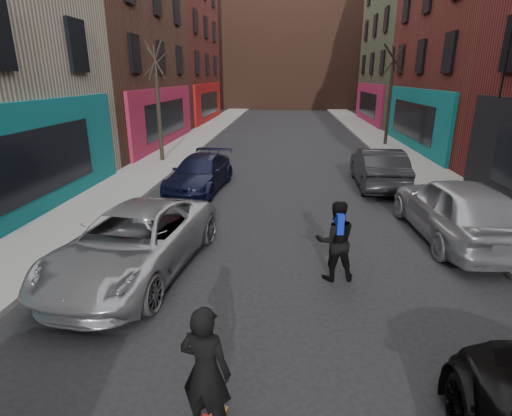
% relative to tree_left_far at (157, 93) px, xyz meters
% --- Properties ---
extents(sidewalk_left, '(2.50, 84.00, 0.13)m').
position_rel_tree_left_far_xyz_m(sidewalk_left, '(-0.05, 12.00, -3.31)').
color(sidewalk_left, gray).
rests_on(sidewalk_left, ground).
extents(sidewalk_right, '(2.50, 84.00, 0.13)m').
position_rel_tree_left_far_xyz_m(sidewalk_right, '(12.45, 12.00, -3.31)').
color(sidewalk_right, gray).
rests_on(sidewalk_right, ground).
extents(building_far, '(40.00, 10.00, 14.00)m').
position_rel_tree_left_far_xyz_m(building_far, '(6.20, 38.00, 3.62)').
color(building_far, '#47281E').
rests_on(building_far, ground).
extents(tree_left_far, '(2.00, 2.00, 6.50)m').
position_rel_tree_left_far_xyz_m(tree_left_far, '(0.00, 0.00, 0.00)').
color(tree_left_far, black).
rests_on(tree_left_far, sidewalk_left).
extents(tree_right_far, '(2.00, 2.00, 6.80)m').
position_rel_tree_left_far_xyz_m(tree_right_far, '(12.40, 6.00, 0.15)').
color(tree_right_far, black).
rests_on(tree_right_far, sidewalk_right).
extents(parked_left_far, '(3.01, 5.43, 1.44)m').
position_rel_tree_left_far_xyz_m(parked_left_far, '(3.00, -11.68, -2.66)').
color(parked_left_far, gray).
rests_on(parked_left_far, ground).
extents(parked_left_end, '(2.22, 4.61, 1.29)m').
position_rel_tree_left_far_xyz_m(parked_left_end, '(3.00, -4.88, -2.73)').
color(parked_left_end, black).
rests_on(parked_left_end, ground).
extents(parked_right_far, '(2.28, 5.14, 1.72)m').
position_rel_tree_left_far_xyz_m(parked_right_far, '(10.80, -9.17, -2.52)').
color(parked_right_far, '#9B9DA4').
rests_on(parked_right_far, ground).
extents(parked_right_end, '(1.72, 4.66, 1.52)m').
position_rel_tree_left_far_xyz_m(parked_right_end, '(9.88, -3.85, -2.62)').
color(parked_right_end, black).
rests_on(parked_right_end, ground).
extents(skateboarder, '(0.70, 0.54, 1.70)m').
position_rel_tree_left_far_xyz_m(skateboarder, '(5.44, -15.81, -2.43)').
color(skateboarder, black).
rests_on(skateboarder, skateboard).
extents(pedestrian, '(0.94, 0.77, 1.76)m').
position_rel_tree_left_far_xyz_m(pedestrian, '(7.37, -11.64, -2.49)').
color(pedestrian, black).
rests_on(pedestrian, ground).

